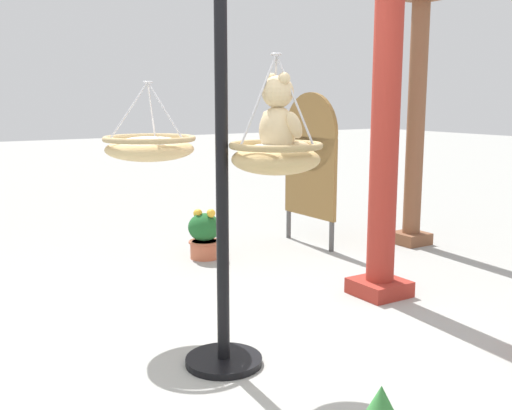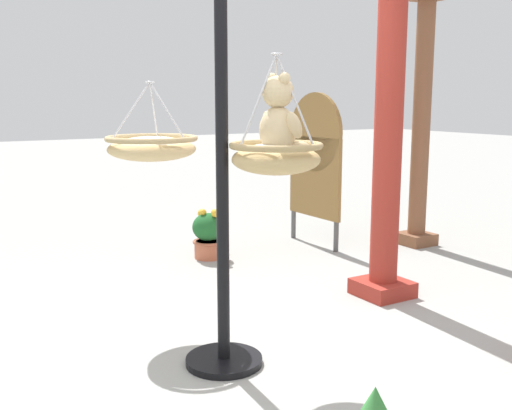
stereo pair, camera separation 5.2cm
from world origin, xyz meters
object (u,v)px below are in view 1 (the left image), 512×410
object	(u,v)px
display_pole_central	(223,229)
hanging_basket_left_high	(150,147)
teddy_bear	(279,121)
hanging_basket_with_teddy	(276,156)
greenhouse_pillar_left	(416,126)
potted_plant_tall_leafy	(204,234)
greenhouse_pillar_right	(386,100)
display_sign_board	(310,157)

from	to	relation	value
display_pole_central	hanging_basket_left_high	xyz separation A→B (m)	(-0.83, -0.08, 0.40)
teddy_bear	hanging_basket_left_high	bearing A→B (deg)	-160.28
display_pole_central	hanging_basket_with_teddy	xyz separation A→B (m)	(0.15, 0.25, 0.40)
greenhouse_pillar_left	potted_plant_tall_leafy	world-z (taller)	greenhouse_pillar_left
teddy_bear	hanging_basket_left_high	world-z (taller)	teddy_bear
hanging_basket_with_teddy	greenhouse_pillar_right	size ratio (longest dim) A/B	0.21
hanging_basket_left_high	display_sign_board	xyz separation A→B (m)	(-1.24, 2.23, -0.28)
teddy_bear	hanging_basket_left_high	distance (m)	1.06
display_pole_central	greenhouse_pillar_left	distance (m)	3.45
display_pole_central	hanging_basket_left_high	size ratio (longest dim) A/B	4.20
display_pole_central	greenhouse_pillar_right	distance (m)	1.82
hanging_basket_with_teddy	potted_plant_tall_leafy	xyz separation A→B (m)	(-2.29, 0.72, -0.96)
greenhouse_pillar_right	potted_plant_tall_leafy	bearing A→B (deg)	-158.96
greenhouse_pillar_left	potted_plant_tall_leafy	size ratio (longest dim) A/B	5.24
hanging_basket_left_high	display_sign_board	size ratio (longest dim) A/B	0.38
potted_plant_tall_leafy	display_pole_central	bearing A→B (deg)	-24.39
display_sign_board	potted_plant_tall_leafy	bearing A→B (deg)	-93.66
display_sign_board	hanging_basket_left_high	bearing A→B (deg)	-60.98
hanging_basket_left_high	display_sign_board	world-z (taller)	hanging_basket_left_high
teddy_bear	display_pole_central	bearing A→B (deg)	-118.86
display_pole_central	hanging_basket_left_high	distance (m)	0.93
teddy_bear	display_sign_board	bearing A→B (deg)	139.72
hanging_basket_left_high	greenhouse_pillar_left	distance (m)	3.22
hanging_basket_with_teddy	hanging_basket_left_high	size ratio (longest dim) A/B	1.07
potted_plant_tall_leafy	teddy_bear	bearing A→B (deg)	-16.96
potted_plant_tall_leafy	display_sign_board	distance (m)	1.36
teddy_bear	greenhouse_pillar_right	world-z (taller)	greenhouse_pillar_right
greenhouse_pillar_right	display_sign_board	bearing A→B (deg)	161.85
teddy_bear	greenhouse_pillar_left	bearing A→B (deg)	120.88
greenhouse_pillar_right	teddy_bear	bearing A→B (deg)	-65.96
greenhouse_pillar_left	greenhouse_pillar_right	world-z (taller)	greenhouse_pillar_right
greenhouse_pillar_right	display_pole_central	bearing A→B (deg)	-74.42
teddy_bear	hanging_basket_left_high	size ratio (longest dim) A/B	0.74
greenhouse_pillar_right	greenhouse_pillar_left	bearing A→B (deg)	126.49
hanging_basket_with_teddy	teddy_bear	world-z (taller)	hanging_basket_with_teddy
display_pole_central	hanging_basket_with_teddy	bearing A→B (deg)	59.04
greenhouse_pillar_right	display_sign_board	size ratio (longest dim) A/B	1.97
display_pole_central	teddy_bear	distance (m)	0.67
greenhouse_pillar_left	hanging_basket_left_high	bearing A→B (deg)	-77.61
display_pole_central	teddy_bear	size ratio (longest dim) A/B	5.69
hanging_basket_left_high	display_sign_board	distance (m)	2.57
greenhouse_pillar_left	teddy_bear	bearing A→B (deg)	-59.12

